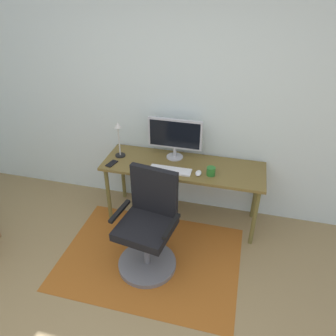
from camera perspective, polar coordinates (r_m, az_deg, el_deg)
wall_back at (r=3.47m, az=1.35°, el=12.15°), size 6.00×0.10×2.60m
area_rug at (r=3.36m, az=-3.18°, el=-15.53°), size 1.75×1.27×0.01m
desk at (r=3.42m, az=2.66°, el=-0.51°), size 1.70×0.56×0.71m
monitor at (r=3.40m, az=1.23°, el=5.80°), size 0.58×0.18×0.45m
keyboard at (r=3.28m, az=0.40°, el=-0.39°), size 0.43×0.13×0.02m
computer_mouse at (r=3.23m, az=5.40°, el=-0.90°), size 0.06×0.10×0.03m
coffee_cup at (r=3.23m, az=7.61°, el=-0.58°), size 0.09×0.09×0.09m
cell_phone at (r=3.45m, az=-9.93°, el=0.78°), size 0.10×0.15×0.01m
desk_lamp at (r=3.48m, az=-8.73°, el=5.68°), size 0.11×0.11×0.40m
office_chair at (r=3.04m, az=-3.53°, el=-11.06°), size 0.59×0.56×1.00m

